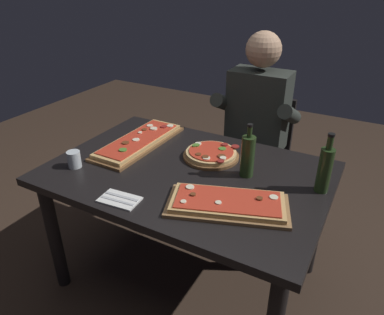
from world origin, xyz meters
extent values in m
plane|color=#38281E|center=(0.00, 0.00, 0.00)|extent=(6.40, 6.40, 0.00)
cube|color=black|center=(0.00, 0.00, 0.72)|extent=(1.40, 0.96, 0.04)
cylinder|color=black|center=(-0.62, -0.40, 0.35)|extent=(0.07, 0.07, 0.70)
cylinder|color=black|center=(-0.62, 0.40, 0.35)|extent=(0.07, 0.07, 0.70)
cylinder|color=black|center=(0.62, 0.40, 0.35)|extent=(0.07, 0.07, 0.70)
cube|color=olive|center=(0.31, -0.20, 0.75)|extent=(0.58, 0.41, 0.02)
cube|color=tan|center=(0.31, -0.20, 0.77)|extent=(0.53, 0.36, 0.02)
cube|color=red|center=(0.31, -0.20, 0.78)|extent=(0.48, 0.33, 0.01)
cylinder|color=brown|center=(0.43, -0.13, 0.79)|extent=(0.03, 0.03, 0.01)
cylinder|color=brown|center=(0.17, -0.24, 0.79)|extent=(0.03, 0.03, 0.01)
cylinder|color=beige|center=(0.12, -0.20, 0.78)|extent=(0.04, 0.04, 0.01)
cylinder|color=beige|center=(0.48, -0.09, 0.78)|extent=(0.04, 0.04, 0.00)
cylinder|color=beige|center=(0.16, -0.31, 0.78)|extent=(0.03, 0.03, 0.00)
cylinder|color=beige|center=(0.29, -0.24, 0.78)|extent=(0.03, 0.03, 0.00)
cube|color=brown|center=(-0.40, 0.13, 0.75)|extent=(0.25, 0.63, 0.02)
cube|color=tan|center=(-0.40, 0.13, 0.77)|extent=(0.22, 0.59, 0.02)
cube|color=red|center=(-0.40, 0.13, 0.78)|extent=(0.19, 0.54, 0.01)
cylinder|color=beige|center=(-0.33, 0.37, 0.78)|extent=(0.04, 0.04, 0.00)
cylinder|color=beige|center=(-0.39, 0.10, 0.78)|extent=(0.04, 0.04, 0.00)
cylinder|color=brown|center=(-0.44, 0.24, 0.78)|extent=(0.03, 0.03, 0.00)
cylinder|color=#4C7F2D|center=(-0.38, -0.05, 0.79)|extent=(0.04, 0.04, 0.01)
cylinder|color=maroon|center=(-0.36, 0.33, 0.79)|extent=(0.04, 0.04, 0.01)
cylinder|color=brown|center=(-0.42, 0.03, 0.79)|extent=(0.04, 0.04, 0.01)
cylinder|color=beige|center=(-0.43, 0.19, 0.79)|extent=(0.02, 0.02, 0.01)
cylinder|color=beige|center=(-0.39, 0.28, 0.79)|extent=(0.04, 0.04, 0.01)
cylinder|color=beige|center=(-0.44, 0.31, 0.78)|extent=(0.04, 0.04, 0.00)
cylinder|color=brown|center=(0.04, 0.18, 0.75)|extent=(0.31, 0.31, 0.02)
cylinder|color=#DBB270|center=(0.04, 0.18, 0.77)|extent=(0.28, 0.28, 0.02)
cylinder|color=red|center=(0.04, 0.18, 0.78)|extent=(0.24, 0.24, 0.01)
cylinder|color=maroon|center=(0.14, 0.10, 0.78)|extent=(0.04, 0.04, 0.01)
cylinder|color=#4C7F2D|center=(-0.06, 0.19, 0.79)|extent=(0.03, 0.03, 0.01)
cylinder|color=brown|center=(0.01, 0.11, 0.78)|extent=(0.03, 0.03, 0.00)
cylinder|color=brown|center=(0.05, 0.10, 0.78)|extent=(0.04, 0.04, 0.01)
cylinder|color=beige|center=(0.06, 0.09, 0.78)|extent=(0.04, 0.04, 0.00)
cylinder|color=brown|center=(0.12, 0.15, 0.79)|extent=(0.04, 0.04, 0.01)
cylinder|color=beige|center=(0.14, 0.13, 0.79)|extent=(0.03, 0.03, 0.01)
cylinder|color=beige|center=(-0.05, 0.22, 0.79)|extent=(0.04, 0.04, 0.01)
cylinder|color=#4C7F2D|center=(-0.05, 0.20, 0.79)|extent=(0.03, 0.03, 0.01)
cylinder|color=maroon|center=(0.14, 0.29, 0.78)|extent=(0.04, 0.04, 0.01)
cylinder|color=maroon|center=(0.08, 0.28, 0.79)|extent=(0.04, 0.04, 0.01)
cylinder|color=#4C7F2D|center=(0.09, 0.23, 0.78)|extent=(0.04, 0.04, 0.00)
cylinder|color=#233819|center=(0.64, 0.13, 0.85)|extent=(0.06, 0.06, 0.21)
cylinder|color=#233819|center=(0.64, 0.13, 0.99)|extent=(0.03, 0.03, 0.06)
cylinder|color=black|center=(0.64, 0.13, 1.02)|extent=(0.03, 0.03, 0.01)
cylinder|color=#233819|center=(0.28, 0.10, 0.84)|extent=(0.07, 0.07, 0.21)
cylinder|color=#233819|center=(0.28, 0.10, 0.98)|extent=(0.02, 0.02, 0.05)
cylinder|color=black|center=(0.28, 0.10, 1.01)|extent=(0.03, 0.03, 0.01)
cylinder|color=silver|center=(-0.53, -0.25, 0.78)|extent=(0.07, 0.07, 0.09)
cylinder|color=#5B3814|center=(-0.53, -0.25, 0.76)|extent=(0.06, 0.06, 0.04)
cube|color=white|center=(-0.13, -0.38, 0.74)|extent=(0.19, 0.12, 0.01)
cube|color=silver|center=(-0.13, -0.40, 0.75)|extent=(0.17, 0.03, 0.00)
cube|color=silver|center=(-0.13, -0.36, 0.75)|extent=(0.17, 0.03, 0.00)
cube|color=black|center=(0.09, 0.78, 0.43)|extent=(0.44, 0.44, 0.04)
cube|color=black|center=(0.09, 0.98, 0.66)|extent=(0.40, 0.04, 0.42)
cylinder|color=black|center=(-0.10, 0.59, 0.21)|extent=(0.04, 0.04, 0.41)
cylinder|color=black|center=(0.28, 0.59, 0.21)|extent=(0.04, 0.04, 0.41)
cylinder|color=black|center=(-0.10, 0.97, 0.21)|extent=(0.04, 0.04, 0.41)
cylinder|color=black|center=(0.28, 0.97, 0.21)|extent=(0.04, 0.04, 0.41)
cylinder|color=#23232D|center=(-0.01, 0.60, 0.23)|extent=(0.11, 0.11, 0.45)
cylinder|color=#23232D|center=(0.19, 0.60, 0.23)|extent=(0.11, 0.11, 0.45)
cube|color=#23232D|center=(0.09, 0.68, 0.51)|extent=(0.34, 0.40, 0.12)
cube|color=#2D332D|center=(0.09, 0.78, 0.83)|extent=(0.38, 0.22, 0.52)
sphere|color=tan|center=(0.09, 0.78, 1.22)|extent=(0.22, 0.22, 0.22)
cylinder|color=#2D332D|center=(-0.13, 0.73, 0.86)|extent=(0.09, 0.31, 0.21)
cylinder|color=#2D332D|center=(0.31, 0.73, 0.86)|extent=(0.09, 0.31, 0.21)
camera|label=1|loc=(0.79, -1.39, 1.66)|focal=33.63mm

